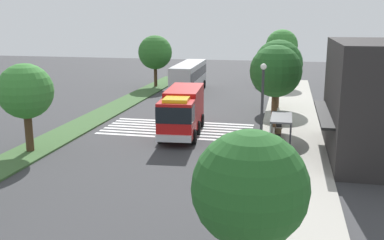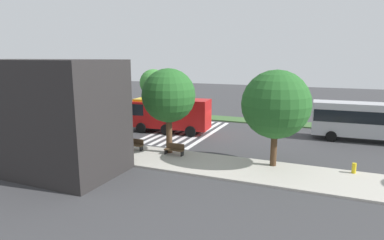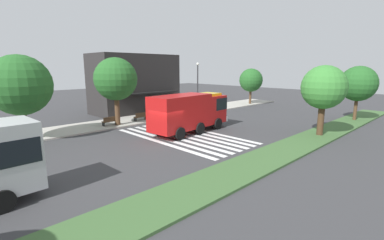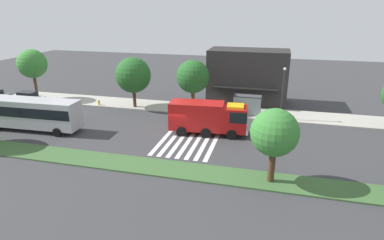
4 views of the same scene
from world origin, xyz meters
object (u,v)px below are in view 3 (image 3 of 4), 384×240
(sidewalk_tree_west, at_px, (20,85))
(sidewalk_tree_center, at_px, (116,79))
(bench_near_shelter, at_px, (141,116))
(bus_stop_shelter, at_px, (169,102))
(street_lamp, at_px, (198,84))
(bench_west_of_shelter, at_px, (110,121))
(sidewalk_tree_east, at_px, (251,80))
(median_tree_center, at_px, (358,84))
(median_tree_west, at_px, (324,88))
(fire_truck, at_px, (191,111))

(sidewalk_tree_west, height_order, sidewalk_tree_center, sidewalk_tree_west)
(bench_near_shelter, height_order, sidewalk_tree_center, sidewalk_tree_center)
(bench_near_shelter, bearing_deg, bus_stop_shelter, -0.20)
(street_lamp, bearing_deg, bench_near_shelter, 174.54)
(bench_west_of_shelter, distance_m, sidewalk_tree_west, 8.72)
(sidewalk_tree_east, height_order, median_tree_center, median_tree_center)
(bus_stop_shelter, distance_m, bench_west_of_shelter, 7.87)
(bus_stop_shelter, xyz_separation_m, sidewalk_tree_west, (-15.50, -0.38, 2.71))
(bench_west_of_shelter, height_order, median_tree_west, median_tree_west)
(sidewalk_tree_center, relative_size, sidewalk_tree_east, 1.20)
(bench_near_shelter, bearing_deg, sidewalk_tree_west, -178.06)
(bench_near_shelter, distance_m, sidewalk_tree_west, 12.19)
(street_lamp, distance_m, sidewalk_tree_center, 11.41)
(street_lamp, xyz_separation_m, sidewalk_tree_west, (-19.76, 0.40, 0.66))
(street_lamp, height_order, median_tree_west, street_lamp)
(street_lamp, relative_size, median_tree_west, 1.07)
(bus_stop_shelter, distance_m, bench_near_shelter, 4.20)
(bus_stop_shelter, relative_size, bench_near_shelter, 2.19)
(sidewalk_tree_east, bearing_deg, median_tree_center, -101.74)
(sidewalk_tree_center, xyz_separation_m, sidewalk_tree_east, (24.10, 0.00, -0.87))
(fire_truck, relative_size, median_tree_center, 1.46)
(fire_truck, distance_m, sidewalk_tree_east, 21.64)
(bus_stop_shelter, height_order, sidewalk_tree_center, sidewalk_tree_center)
(fire_truck, xyz_separation_m, sidewalk_tree_east, (20.36, 7.07, 1.94))
(bench_near_shelter, distance_m, sidewalk_tree_center, 5.26)
(bus_stop_shelter, xyz_separation_m, median_tree_west, (3.51, -16.65, 2.40))
(sidewalk_tree_center, bearing_deg, bench_west_of_shelter, 149.11)
(bench_west_of_shelter, bearing_deg, median_tree_center, -37.94)
(fire_truck, height_order, bench_near_shelter, fire_truck)
(sidewalk_tree_west, distance_m, sidewalk_tree_east, 32.50)
(bus_stop_shelter, bearing_deg, median_tree_west, -78.09)
(bench_near_shelter, bearing_deg, bench_west_of_shelter, 180.00)
(bench_west_of_shelter, distance_m, sidewalk_tree_center, 4.29)
(bus_stop_shelter, bearing_deg, street_lamp, -10.33)
(street_lamp, xyz_separation_m, sidewalk_tree_center, (-11.37, 0.40, 0.88))
(bench_west_of_shelter, relative_size, sidewalk_tree_center, 0.23)
(bus_stop_shelter, distance_m, median_tree_center, 21.63)
(median_tree_west, height_order, median_tree_center, median_tree_west)
(fire_truck, distance_m, median_tree_west, 11.71)
(bench_west_of_shelter, bearing_deg, median_tree_west, -55.91)
(fire_truck, relative_size, bus_stop_shelter, 2.52)
(sidewalk_tree_center, distance_m, sidewalk_tree_east, 24.12)
(sidewalk_tree_east, distance_m, median_tree_west, 21.13)
(bench_west_of_shelter, relative_size, sidewalk_tree_west, 0.23)
(sidewalk_tree_west, bearing_deg, street_lamp, -1.16)
(sidewalk_tree_west, bearing_deg, bus_stop_shelter, 1.39)
(fire_truck, bearing_deg, street_lamp, 36.30)
(fire_truck, relative_size, sidewalk_tree_center, 1.29)
(bench_west_of_shelter, relative_size, street_lamp, 0.25)
(median_tree_west, bearing_deg, sidewalk_tree_west, 139.44)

